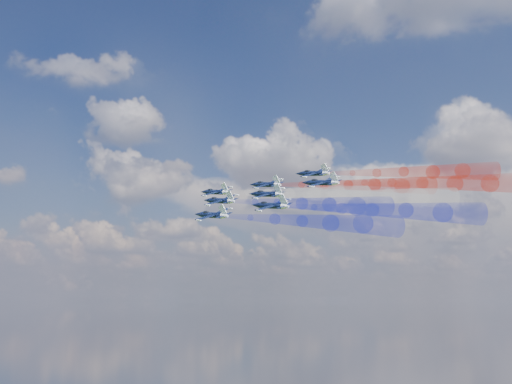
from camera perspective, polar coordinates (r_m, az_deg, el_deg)
The scene contains 16 objects.
jet_lead at distance 189.25m, azimuth -3.65°, elevation -0.01°, with size 10.86×13.58×3.62m, color black, non-canonical shape.
trail_lead at distance 166.55m, azimuth 3.07°, elevation -0.13°, with size 4.53×49.59×4.53m, color white, non-canonical shape.
jet_inner_left at distance 174.14m, azimuth -3.26°, elevation -0.79°, with size 10.86×13.58×3.62m, color black, non-canonical shape.
trail_inner_left at distance 151.71m, azimuth 4.18°, elevation -1.04°, with size 4.53×49.59×4.53m, color #1924D6, non-canonical shape.
jet_inner_right at distance 187.12m, azimuth 0.93°, elevation 0.67°, with size 10.86×13.58×3.62m, color black, non-canonical shape.
trail_inner_right at distance 166.27m, azimuth 8.30°, elevation 0.64°, with size 4.53×49.59×4.53m, color red, non-canonical shape.
jet_outer_left at distance 159.98m, azimuth -3.96°, elevation -2.09°, with size 10.86×13.58×3.62m, color black, non-canonical shape.
trail_outer_left at distance 137.43m, azimuth 4.14°, elevation -2.58°, with size 4.53×49.59×4.53m, color #1924D6, non-canonical shape.
jet_center_third at distance 170.53m, azimuth 0.97°, elevation -0.19°, with size 10.86×13.58×3.62m, color black, non-canonical shape.
trail_center_third at distance 149.86m, azimuth 9.15°, elevation -0.35°, with size 4.53×49.59×4.53m, color white, non-canonical shape.
jet_outer_right at distance 185.07m, azimuth 5.19°, elevation 1.67°, with size 10.86×13.58×3.62m, color black, non-canonical shape.
trail_outer_right at distance 166.09m, azimuth 13.12°, elevation 1.74°, with size 4.53×49.59×4.53m, color red, non-canonical shape.
jet_rear_left at distance 156.99m, azimuth 1.36°, elevation -1.24°, with size 10.86×13.58×3.62m, color black, non-canonical shape.
trail_rear_left at distance 136.65m, azimuth 10.41°, elevation -1.57°, with size 4.53×49.59×4.53m, color #1924D6, non-canonical shape.
jet_rear_right at distance 169.54m, azimuth 5.90°, elevation 0.84°, with size 10.86×13.58×3.62m, color black, non-canonical shape.
trail_rear_right at distance 151.04m, azimuth 14.72°, elevation 0.81°, with size 4.53×49.59×4.53m, color red, non-canonical shape.
Camera 1 is at (78.51, -167.46, 137.06)m, focal length 44.52 mm.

